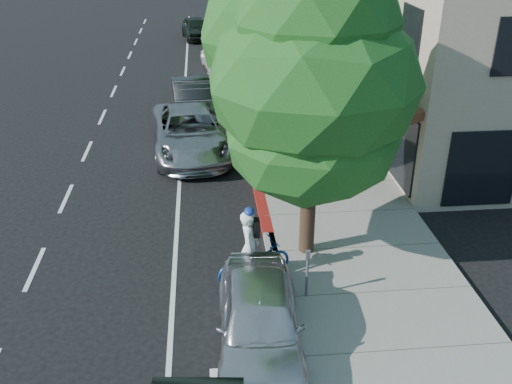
{
  "coord_description": "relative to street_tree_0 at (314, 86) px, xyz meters",
  "views": [
    {
      "loc": [
        -1.67,
        -14.78,
        8.35
      ],
      "look_at": [
        -0.34,
        -0.81,
        1.35
      ],
      "focal_mm": 40.0,
      "sensor_mm": 36.0,
      "label": 1
    }
  ],
  "objects": [
    {
      "name": "curb_red_segment",
      "position": [
        -0.9,
        3.0,
        -4.57
      ],
      "size": [
        0.32,
        4.0,
        0.15
      ],
      "primitive_type": "cube",
      "color": "maroon",
      "rests_on": "ground"
    },
    {
      "name": "bicycle",
      "position": [
        -1.5,
        -1.0,
        -4.13
      ],
      "size": [
        2.08,
        1.35,
        1.03
      ],
      "primitive_type": "imported",
      "rotation": [
        0.0,
        0.0,
        1.94
      ],
      "color": "#153E95",
      "rests_on": "ground"
    },
    {
      "name": "storefront_building",
      "position": [
        8.7,
        20.0,
        -1.14
      ],
      "size": [
        10.0,
        36.0,
        7.0
      ],
      "primitive_type": "cube",
      "color": "#BDAB91",
      "rests_on": "ground"
    },
    {
      "name": "dark_suv_far",
      "position": [
        -2.89,
        28.67,
        -3.9
      ],
      "size": [
        2.32,
        4.52,
        1.47
      ],
      "primitive_type": "imported",
      "rotation": [
        0.0,
        0.0,
        0.14
      ],
      "color": "black",
      "rests_on": "ground"
    },
    {
      "name": "near_car_a",
      "position": [
        -1.61,
        -3.5,
        -3.9
      ],
      "size": [
        1.97,
        4.43,
        1.48
      ],
      "primitive_type": "imported",
      "rotation": [
        0.0,
        0.0,
        -0.05
      ],
      "color": "silver",
      "rests_on": "ground"
    },
    {
      "name": "silver_suv",
      "position": [
        -3.1,
        7.5,
        -3.82
      ],
      "size": [
        3.26,
        6.15,
        1.65
      ],
      "primitive_type": "imported",
      "rotation": [
        0.0,
        0.0,
        0.09
      ],
      "color": "#ABABB0",
      "rests_on": "ground"
    },
    {
      "name": "ground",
      "position": [
        -0.9,
        2.0,
        -4.64
      ],
      "size": [
        120.0,
        120.0,
        0.0
      ],
      "primitive_type": "plane",
      "color": "black",
      "rests_on": "ground"
    },
    {
      "name": "sidewalk",
      "position": [
        1.4,
        10.0,
        -4.57
      ],
      "size": [
        4.6,
        56.0,
        0.15
      ],
      "primitive_type": "cube",
      "color": "gray",
      "rests_on": "ground"
    },
    {
      "name": "street_tree_1",
      "position": [
        0.0,
        6.0,
        -0.13
      ],
      "size": [
        5.36,
        5.36,
        7.57
      ],
      "color": "black",
      "rests_on": "ground"
    },
    {
      "name": "white_pickup",
      "position": [
        -1.4,
        19.58,
        -3.89
      ],
      "size": [
        2.67,
        5.38,
        1.5
      ],
      "primitive_type": "imported",
      "rotation": [
        0.0,
        0.0,
        0.11
      ],
      "color": "silver",
      "rests_on": "ground"
    },
    {
      "name": "pedestrian",
      "position": [
        1.6,
        11.49,
        -3.62
      ],
      "size": [
        1.07,
        1.03,
        1.75
      ],
      "primitive_type": "imported",
      "rotation": [
        0.0,
        0.0,
        3.75
      ],
      "color": "black",
      "rests_on": "sidewalk"
    },
    {
      "name": "curb",
      "position": [
        -0.9,
        10.0,
        -4.57
      ],
      "size": [
        0.3,
        56.0,
        0.15
      ],
      "primitive_type": "cube",
      "color": "#9E998E",
      "rests_on": "ground"
    },
    {
      "name": "street_tree_2",
      "position": [
        0.0,
        12.0,
        -0.53
      ],
      "size": [
        4.2,
        4.2,
        6.7
      ],
      "color": "black",
      "rests_on": "ground"
    },
    {
      "name": "street_tree_0",
      "position": [
        0.0,
        0.0,
        0.0
      ],
      "size": [
        5.05,
        5.05,
        7.65
      ],
      "color": "black",
      "rests_on": "ground"
    },
    {
      "name": "dark_sedan",
      "position": [
        -3.05,
        11.72,
        -3.85
      ],
      "size": [
        2.15,
        4.92,
        1.57
      ],
      "primitive_type": "imported",
      "rotation": [
        0.0,
        0.0,
        0.1
      ],
      "color": "black",
      "rests_on": "ground"
    },
    {
      "name": "cyclist",
      "position": [
        -1.6,
        -1.0,
        -3.68
      ],
      "size": [
        0.56,
        0.76,
        1.92
      ],
      "primitive_type": "imported",
      "rotation": [
        0.0,
        0.0,
        1.42
      ],
      "color": "white",
      "rests_on": "ground"
    }
  ]
}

